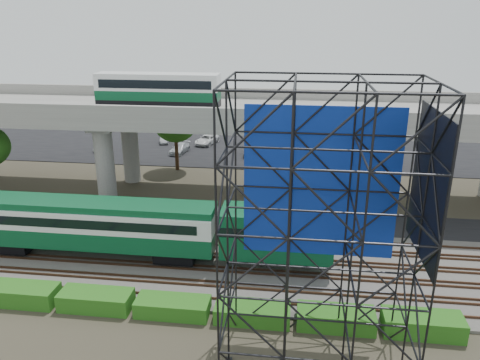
# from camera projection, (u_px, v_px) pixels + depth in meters

# --- Properties ---
(ground) EXTENTS (140.00, 140.00, 0.00)m
(ground) POSITION_uv_depth(u_px,v_px,m) (175.00, 277.00, 33.43)
(ground) COLOR #474233
(ground) RESTS_ON ground
(ballast_bed) EXTENTS (90.00, 12.00, 0.20)m
(ballast_bed) POSITION_uv_depth(u_px,v_px,m) (182.00, 262.00, 35.27)
(ballast_bed) COLOR slate
(ballast_bed) RESTS_ON ground
(service_road) EXTENTS (90.00, 5.00, 0.08)m
(service_road) POSITION_uv_depth(u_px,v_px,m) (204.00, 217.00, 43.24)
(service_road) COLOR black
(service_road) RESTS_ON ground
(parking_lot) EXTENTS (90.00, 18.00, 0.08)m
(parking_lot) POSITION_uv_depth(u_px,v_px,m) (237.00, 149.00, 65.23)
(parking_lot) COLOR black
(parking_lot) RESTS_ON ground
(harbor_water) EXTENTS (140.00, 40.00, 0.03)m
(harbor_water) POSITION_uv_depth(u_px,v_px,m) (253.00, 117.00, 85.82)
(harbor_water) COLOR #445A70
(harbor_water) RESTS_ON ground
(rail_tracks) EXTENTS (90.00, 9.52, 0.16)m
(rail_tracks) POSITION_uv_depth(u_px,v_px,m) (182.00, 260.00, 35.21)
(rail_tracks) COLOR #472D1E
(rail_tracks) RESTS_ON ballast_bed
(commuter_train) EXTENTS (29.30, 3.06, 4.30)m
(commuter_train) POSITION_uv_depth(u_px,v_px,m) (118.00, 225.00, 34.91)
(commuter_train) COLOR black
(commuter_train) RESTS_ON rail_tracks
(overpass) EXTENTS (80.00, 12.00, 12.40)m
(overpass) POSITION_uv_depth(u_px,v_px,m) (209.00, 118.00, 45.71)
(overpass) COLOR #9E9B93
(overpass) RESTS_ON ground
(scaffold_tower) EXTENTS (9.36, 6.36, 15.00)m
(scaffold_tower) POSITION_uv_depth(u_px,v_px,m) (321.00, 241.00, 22.34)
(scaffold_tower) COLOR black
(scaffold_tower) RESTS_ON ground
(hedge_strip) EXTENTS (34.60, 1.80, 1.20)m
(hedge_strip) POSITION_uv_depth(u_px,v_px,m) (173.00, 306.00, 29.11)
(hedge_strip) COLOR #1F5D15
(hedge_strip) RESTS_ON ground
(trees) EXTENTS (40.94, 16.94, 7.69)m
(trees) POSITION_uv_depth(u_px,v_px,m) (168.00, 142.00, 47.26)
(trees) COLOR #382314
(trees) RESTS_ON ground
(suv) EXTENTS (5.28, 3.78, 1.34)m
(suv) POSITION_uv_depth(u_px,v_px,m) (146.00, 211.00, 42.82)
(suv) COLOR black
(suv) RESTS_ON service_road
(parked_cars) EXTENTS (36.81, 9.87, 1.30)m
(parked_cars) POSITION_uv_depth(u_px,v_px,m) (244.00, 146.00, 64.40)
(parked_cars) COLOR white
(parked_cars) RESTS_ON parking_lot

